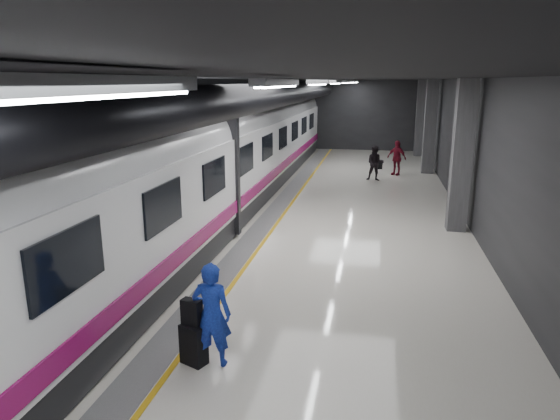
{
  "coord_description": "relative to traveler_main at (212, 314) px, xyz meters",
  "views": [
    {
      "loc": [
        2.09,
        -13.44,
        4.42
      ],
      "look_at": [
        -0.2,
        -1.73,
        1.33
      ],
      "focal_mm": 32.0,
      "sensor_mm": 36.0,
      "label": 1
    }
  ],
  "objects": [
    {
      "name": "traveler_far_b",
      "position": [
        3.37,
        17.7,
        -0.03
      ],
      "size": [
        1.05,
        0.85,
        1.67
      ],
      "primitive_type": "imported",
      "rotation": [
        0.0,
        0.0,
        -0.54
      ],
      "color": "maroon",
      "rests_on": "ground"
    },
    {
      "name": "train",
      "position": [
        -2.9,
        6.6,
        1.21
      ],
      "size": [
        3.05,
        38.0,
        4.05
      ],
      "color": "black",
      "rests_on": "ground"
    },
    {
      "name": "suitcase_far",
      "position": [
        2.57,
        19.26,
        -0.63
      ],
      "size": [
        0.33,
        0.23,
        0.46
      ],
      "primitive_type": "cube",
      "rotation": [
        0.0,
        0.0,
        0.08
      ],
      "color": "black",
      "rests_on": "ground"
    },
    {
      "name": "suitcase_main",
      "position": [
        -0.3,
        -0.05,
        -0.53
      ],
      "size": [
        0.48,
        0.4,
        0.67
      ],
      "primitive_type": "cube",
      "rotation": [
        0.0,
        0.0,
        -0.41
      ],
      "color": "black",
      "rests_on": "ground"
    },
    {
      "name": "shoulder_bag",
      "position": [
        -0.33,
        -0.01,
        0.02
      ],
      "size": [
        0.35,
        0.24,
        0.42
      ],
      "primitive_type": "cube",
      "rotation": [
        0.0,
        0.0,
        -0.24
      ],
      "color": "black",
      "rests_on": "suitcase_main"
    },
    {
      "name": "ground",
      "position": [
        0.35,
        6.6,
        -0.86
      ],
      "size": [
        40.0,
        40.0,
        0.0
      ],
      "primitive_type": "plane",
      "color": "silver",
      "rests_on": "ground"
    },
    {
      "name": "platform_hall",
      "position": [
        0.06,
        7.56,
        2.68
      ],
      "size": [
        10.02,
        40.02,
        4.51
      ],
      "color": "black",
      "rests_on": "ground"
    },
    {
      "name": "traveler_main",
      "position": [
        0.0,
        0.0,
        0.0
      ],
      "size": [
        0.64,
        0.44,
        1.72
      ],
      "primitive_type": "imported",
      "rotation": [
        0.0,
        0.0,
        3.18
      ],
      "color": "blue",
      "rests_on": "ground"
    },
    {
      "name": "traveler_far_a",
      "position": [
        2.38,
        16.06,
        -0.06
      ],
      "size": [
        0.8,
        0.63,
        1.6
      ],
      "primitive_type": "imported",
      "rotation": [
        0.0,
        0.0,
        -0.04
      ],
      "color": "black",
      "rests_on": "ground"
    }
  ]
}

